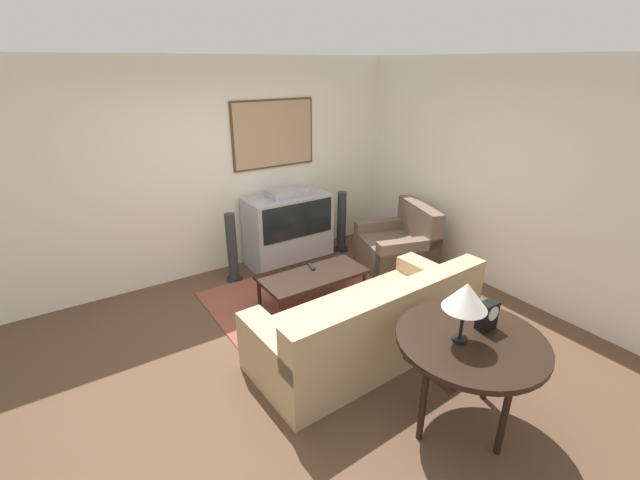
{
  "coord_description": "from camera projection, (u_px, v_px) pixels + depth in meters",
  "views": [
    {
      "loc": [
        -1.83,
        -3.03,
        2.62
      ],
      "look_at": [
        0.64,
        0.69,
        0.75
      ],
      "focal_mm": 24.0,
      "sensor_mm": 36.0,
      "label": 1
    }
  ],
  "objects": [
    {
      "name": "wall_right",
      "position": [
        491.0,
        177.0,
        5.09
      ],
      "size": [
        0.06,
        12.0,
        2.7
      ],
      "color": "silver",
      "rests_on": "ground_plane"
    },
    {
      "name": "wall_back",
      "position": [
        216.0,
        170.0,
        5.4
      ],
      "size": [
        12.0,
        0.1,
        2.7
      ],
      "color": "silver",
      "rests_on": "ground_plane"
    },
    {
      "name": "console_table",
      "position": [
        471.0,
        346.0,
        3.09
      ],
      "size": [
        1.08,
        1.08,
        0.78
      ],
      "color": "black",
      "rests_on": "ground_plane"
    },
    {
      "name": "speaker_tower_right",
      "position": [
        342.0,
        223.0,
        6.27
      ],
      "size": [
        0.22,
        0.22,
        0.9
      ],
      "color": "black",
      "rests_on": "ground_plane"
    },
    {
      "name": "ground_plane",
      "position": [
        305.0,
        345.0,
        4.28
      ],
      "size": [
        12.0,
        12.0,
        0.0
      ],
      "primitive_type": "plane",
      "color": "brown"
    },
    {
      "name": "speaker_tower_left",
      "position": [
        232.0,
        249.0,
        5.4
      ],
      "size": [
        0.22,
        0.22,
        0.9
      ],
      "color": "black",
      "rests_on": "ground_plane"
    },
    {
      "name": "table_lamp",
      "position": [
        466.0,
        297.0,
        2.91
      ],
      "size": [
        0.31,
        0.31,
        0.46
      ],
      "color": "black",
      "rests_on": "console_table"
    },
    {
      "name": "remote",
      "position": [
        311.0,
        267.0,
        4.95
      ],
      "size": [
        0.08,
        0.17,
        0.02
      ],
      "color": "black",
      "rests_on": "coffee_table"
    },
    {
      "name": "tv",
      "position": [
        288.0,
        229.0,
        5.86
      ],
      "size": [
        1.14,
        0.56,
        1.06
      ],
      "color": "#9E9EA3",
      "rests_on": "ground_plane"
    },
    {
      "name": "coffee_table",
      "position": [
        312.0,
        276.0,
        4.84
      ],
      "size": [
        1.19,
        0.62,
        0.41
      ],
      "color": "black",
      "rests_on": "ground_plane"
    },
    {
      "name": "area_rug",
      "position": [
        312.0,
        302.0,
        5.03
      ],
      "size": [
        2.19,
        1.89,
        0.01
      ],
      "color": "brown",
      "rests_on": "ground_plane"
    },
    {
      "name": "mantel_clock",
      "position": [
        487.0,
        315.0,
        3.15
      ],
      "size": [
        0.15,
        0.1,
        0.22
      ],
      "color": "black",
      "rests_on": "console_table"
    },
    {
      "name": "couch",
      "position": [
        369.0,
        326.0,
        4.06
      ],
      "size": [
        2.26,
        1.04,
        0.84
      ],
      "rotation": [
        0.0,
        0.0,
        3.18
      ],
      "color": "tan",
      "rests_on": "ground_plane"
    },
    {
      "name": "armchair",
      "position": [
        398.0,
        247.0,
        5.81
      ],
      "size": [
        1.09,
        1.14,
        0.87
      ],
      "rotation": [
        0.0,
        0.0,
        -1.87
      ],
      "color": "brown",
      "rests_on": "ground_plane"
    }
  ]
}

